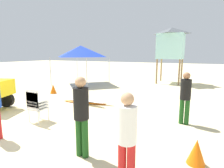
% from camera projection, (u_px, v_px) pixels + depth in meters
% --- Properties ---
extents(ground, '(80.00, 80.00, 0.00)m').
position_uv_depth(ground, '(12.00, 129.00, 5.37)').
color(ground, beige).
extents(stacked_plastic_chairs, '(0.48, 0.48, 1.11)m').
position_uv_depth(stacked_plastic_chairs, '(36.00, 103.00, 5.82)').
color(stacked_plastic_chairs, white).
rests_on(stacked_plastic_chairs, ground).
extents(surfboard_pile, '(2.43, 0.72, 0.24)m').
position_uv_depth(surfboard_pile, '(87.00, 101.00, 8.08)').
color(surfboard_pile, orange).
rests_on(surfboard_pile, ground).
extents(lifeguard_near_left, '(0.32, 0.32, 1.75)m').
position_uv_depth(lifeguard_near_left, '(81.00, 111.00, 3.82)').
color(lifeguard_near_left, '#194C19').
rests_on(lifeguard_near_left, ground).
extents(lifeguard_near_right, '(0.32, 0.32, 1.65)m').
position_uv_depth(lifeguard_near_right, '(185.00, 95.00, 5.64)').
color(lifeguard_near_right, '#194C19').
rests_on(lifeguard_near_right, ground).
extents(lifeguard_far_right, '(0.32, 0.32, 1.62)m').
position_uv_depth(lifeguard_far_right, '(127.00, 134.00, 2.94)').
color(lifeguard_far_right, red).
rests_on(lifeguard_far_right, ground).
extents(popup_canopy, '(3.03, 3.03, 2.76)m').
position_uv_depth(popup_canopy, '(81.00, 51.00, 12.91)').
color(popup_canopy, '#B2B2B7').
rests_on(popup_canopy, ground).
extents(lifeguard_tower, '(1.98, 1.98, 4.06)m').
position_uv_depth(lifeguard_tower, '(171.00, 43.00, 13.35)').
color(lifeguard_tower, olive).
rests_on(lifeguard_tower, ground).
extents(traffic_cone_near, '(0.36, 0.36, 0.51)m').
position_uv_depth(traffic_cone_near, '(53.00, 89.00, 10.16)').
color(traffic_cone_near, orange).
rests_on(traffic_cone_near, ground).
extents(traffic_cone_far, '(0.37, 0.37, 0.52)m').
position_uv_depth(traffic_cone_far, '(196.00, 152.00, 3.66)').
color(traffic_cone_far, orange).
rests_on(traffic_cone_far, ground).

